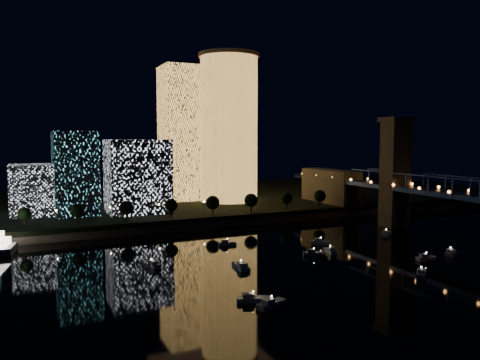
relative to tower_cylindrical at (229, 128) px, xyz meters
name	(u,v)px	position (x,y,z in m)	size (l,w,h in m)	color
ground	(347,270)	(-16.34, -129.31, -46.35)	(520.00, 520.00, 0.00)	black
far_bank	(185,200)	(-16.34, 30.69, -43.85)	(420.00, 160.00, 5.00)	black
seawall	(237,222)	(-16.34, -47.31, -44.85)	(420.00, 6.00, 3.00)	#6B5E4C
tower_cylindrical	(229,128)	(0.00, 0.00, 0.00)	(34.00, 34.00, 82.44)	#FFB551
tower_rectangular	(183,133)	(-21.67, 17.15, -3.08)	(24.05, 24.05, 76.53)	#FFB551
midrise_blocks	(79,179)	(-82.57, -13.48, -25.06)	(93.03, 37.67, 38.80)	white
motorboats	(321,259)	(-18.18, -117.96, -45.53)	(107.83, 68.42, 2.78)	silver
esplanade_trees	(182,204)	(-41.23, -41.31, -35.88)	(166.13, 6.57, 8.79)	black
street_lamps	(159,207)	(-50.34, -35.31, -37.32)	(132.70, 0.70, 5.65)	black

